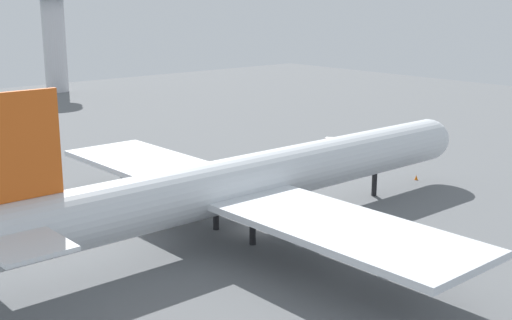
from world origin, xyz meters
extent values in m
plane|color=slate|center=(0.00, 0.00, 0.00)|extent=(286.97, 286.97, 0.00)
cylinder|color=silver|center=(0.00, 0.00, 6.16)|extent=(66.35, 5.89, 5.89)
sphere|color=silver|center=(33.17, 0.00, 6.16)|extent=(5.78, 5.78, 5.78)
cube|color=#D85919|center=(-27.87, 0.00, 13.82)|extent=(9.29, 0.50, 9.43)
cube|color=silver|center=(-29.19, -4.72, 7.04)|extent=(5.97, 8.84, 0.36)
cube|color=silver|center=(-3.32, -15.84, 5.28)|extent=(11.28, 28.15, 0.70)
cube|color=silver|center=(-3.32, 15.84, 5.28)|extent=(11.28, 28.15, 0.70)
cylinder|color=gray|center=(-2.32, -11.62, 3.69)|extent=(4.72, 2.48, 2.48)
cylinder|color=gray|center=(-2.32, -22.04, 3.69)|extent=(4.72, 2.48, 2.48)
cylinder|color=gray|center=(-2.32, 11.62, 3.69)|extent=(4.72, 2.48, 2.48)
cylinder|color=gray|center=(-2.32, 22.04, 3.69)|extent=(4.72, 2.48, 2.48)
cylinder|color=black|center=(21.23, 0.00, 1.61)|extent=(0.70, 0.70, 3.21)
cylinder|color=black|center=(-3.32, -3.24, 1.61)|extent=(0.70, 0.70, 3.21)
cylinder|color=black|center=(-3.32, 3.24, 1.61)|extent=(0.70, 0.70, 3.21)
cube|color=silver|center=(38.46, 23.79, 1.17)|extent=(2.47, 2.67, 1.51)
cube|color=#B21E19|center=(36.63, 22.72, 1.09)|extent=(3.38, 3.21, 1.36)
cylinder|color=black|center=(39.04, 22.78, 0.41)|extent=(0.85, 0.66, 0.83)
cylinder|color=black|center=(37.86, 24.80, 0.41)|extent=(0.85, 0.66, 0.83)
cylinder|color=black|center=(36.77, 21.45, 0.41)|extent=(0.85, 0.66, 0.83)
cylinder|color=black|center=(35.59, 23.46, 0.41)|extent=(0.85, 0.66, 0.83)
cone|color=orange|center=(32.28, 1.10, 0.36)|extent=(0.51, 0.51, 0.72)
cylinder|color=silver|center=(34.74, 125.89, 12.95)|extent=(6.26, 6.26, 25.89)
camera|label=1|loc=(-48.55, -55.68, 26.20)|focal=47.38mm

